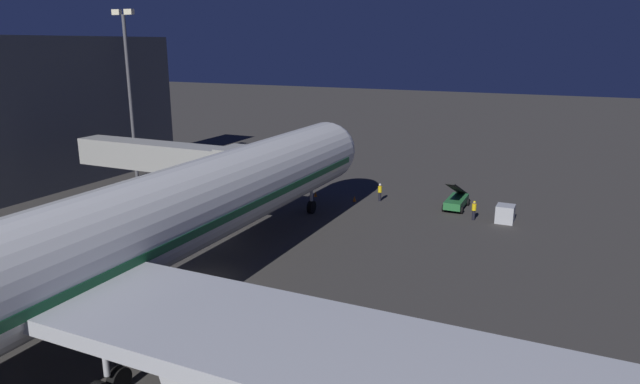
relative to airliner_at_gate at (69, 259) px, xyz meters
The scene contains 10 objects.
ground_plane 10.82m from the airliner_at_gate, 90.00° to the right, with size 320.00×320.00×0.00m, color #383533.
airliner_at_gate is the anchor object (origin of this frame).
jet_bridge 24.07m from the airliner_at_gate, 63.90° to the right, with size 19.40×3.40×6.91m.
apron_floodlight_mast 41.14m from the airliner_at_gate, 51.23° to the right, with size 2.90×0.50×19.23m.
belt_loader 36.99m from the airliner_at_gate, 109.21° to the right, with size 1.96×7.34×3.36m.
baggage_container_near_belt 36.66m from the airliner_at_gate, 117.76° to the right, with size 1.55×1.65×1.58m, color #B7BABF.
ground_crew_by_belt_loader 34.62m from the airliner_at_gate, 97.48° to the right, with size 0.40×0.40×1.84m.
ground_crew_marshaller_fwd 35.01m from the airliner_at_gate, 114.27° to the right, with size 0.40×0.40×1.81m.
traffic_cone_nose_port 33.29m from the airliner_at_gate, 93.83° to the right, with size 0.36×0.36×0.55m, color orange.
traffic_cone_nose_starboard 33.29m from the airliner_at_gate, 86.17° to the right, with size 0.36×0.36×0.55m, color orange.
Camera 1 is at (-22.16, 27.55, 15.59)m, focal length 31.35 mm.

